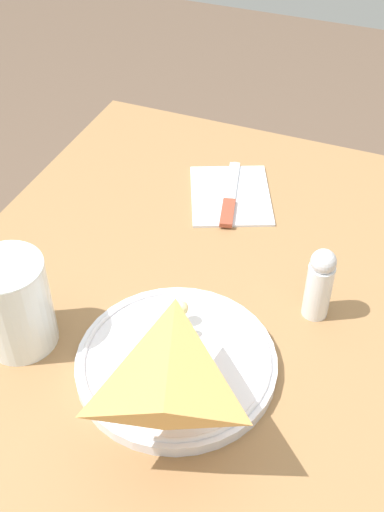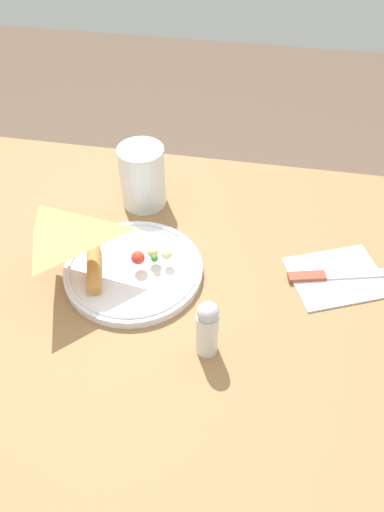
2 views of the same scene
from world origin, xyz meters
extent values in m
plane|color=brown|center=(0.00, 0.00, 0.00)|extent=(6.00, 6.00, 0.00)
cube|color=olive|center=(0.00, 0.00, 0.76)|extent=(1.03, 0.89, 0.03)
cube|color=#4C3823|center=(-0.47, 0.39, 0.37)|extent=(0.06, 0.06, 0.75)
cube|color=#4C3823|center=(0.47, 0.39, 0.37)|extent=(0.06, 0.06, 0.75)
cylinder|color=white|center=(-0.05, 0.07, 0.79)|extent=(0.24, 0.24, 0.02)
torus|color=white|center=(-0.05, 0.07, 0.80)|extent=(0.23, 0.23, 0.01)
pyramid|color=tan|center=(-0.04, 0.08, 0.80)|extent=(0.19, 0.16, 0.02)
cylinder|color=#C68942|center=(-0.11, 0.05, 0.81)|extent=(0.06, 0.11, 0.02)
sphere|color=#EFDB93|center=(0.01, 0.09, 0.82)|extent=(0.02, 0.02, 0.02)
sphere|color=#EFDB93|center=(-0.02, 0.09, 0.82)|extent=(0.02, 0.02, 0.02)
sphere|color=red|center=(-0.04, 0.07, 0.82)|extent=(0.02, 0.02, 0.02)
sphere|color=#388433|center=(-0.01, 0.08, 0.82)|extent=(0.01, 0.01, 0.01)
cylinder|color=white|center=(-0.08, 0.27, 0.84)|extent=(0.09, 0.09, 0.13)
cylinder|color=white|center=(-0.08, 0.27, 0.81)|extent=(0.08, 0.08, 0.07)
torus|color=white|center=(-0.08, 0.27, 0.90)|extent=(0.09, 0.09, 0.00)
cube|color=silver|center=(0.30, 0.12, 0.78)|extent=(0.19, 0.18, 0.00)
cube|color=#99422D|center=(0.25, 0.11, 0.79)|extent=(0.07, 0.03, 0.01)
cube|color=silver|center=(0.33, 0.13, 0.78)|extent=(0.11, 0.04, 0.00)
ellipsoid|color=silver|center=(0.38, 0.14, 0.78)|extent=(0.02, 0.02, 0.00)
cylinder|color=silver|center=(0.10, -0.06, 0.82)|extent=(0.03, 0.03, 0.08)
sphere|color=silver|center=(0.10, -0.06, 0.87)|extent=(0.03, 0.03, 0.03)
camera|label=1|loc=(-0.49, -0.13, 1.40)|focal=45.00mm
camera|label=2|loc=(0.16, -0.49, 1.42)|focal=35.00mm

